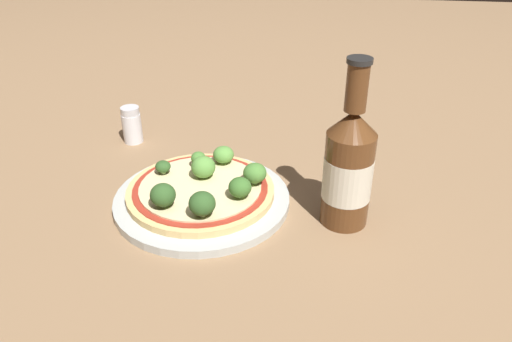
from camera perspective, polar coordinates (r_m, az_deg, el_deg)
The scene contains 13 objects.
ground_plane at distance 0.73m, azimuth -4.44°, elevation -2.90°, with size 3.00×3.00×0.00m, color #846647.
plate at distance 0.72m, azimuth -6.16°, elevation -3.24°, with size 0.25×0.25×0.01m.
pizza at distance 0.72m, azimuth -6.35°, elevation -2.17°, with size 0.21×0.21×0.01m.
broccoli_floret_0 at distance 0.76m, azimuth -3.55°, elevation 1.87°, with size 0.03×0.03×0.03m.
broccoli_floret_1 at distance 0.64m, azimuth -5.90°, elevation -3.76°, with size 0.03×0.03×0.04m.
broccoli_floret_2 at distance 0.71m, azimuth -0.10°, elevation -0.12°, with size 0.03×0.03×0.03m.
broccoli_floret_3 at distance 0.72m, azimuth -6.04°, elevation 0.46°, with size 0.04×0.04×0.03m.
broccoli_floret_4 at distance 0.67m, azimuth -1.84°, elevation -1.88°, with size 0.03×0.03×0.03m.
broccoli_floret_5 at distance 0.66m, azimuth -10.60°, elevation -2.72°, with size 0.03×0.03×0.03m.
broccoli_floret_6 at distance 0.74m, azimuth -10.59°, elevation 0.49°, with size 0.02×0.02×0.02m.
broccoli_floret_7 at distance 0.75m, azimuth -6.61°, elevation 1.45°, with size 0.02×0.02×0.02m.
beer_bottle at distance 0.65m, azimuth 10.52°, elevation 0.45°, with size 0.06×0.06×0.23m.
pepper_shaker at distance 0.90m, azimuth -14.01°, elevation 5.13°, with size 0.03×0.03×0.07m.
Camera 1 is at (0.14, -0.60, 0.40)m, focal length 35.00 mm.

